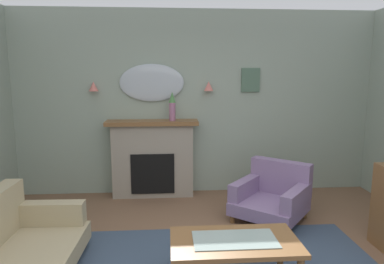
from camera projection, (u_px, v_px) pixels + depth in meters
name	position (u px, v px, depth m)	size (l,w,h in m)	color
wall_back	(196.00, 103.00, 5.34)	(6.45, 0.10, 2.79)	#93A393
fireplace	(153.00, 159.00, 5.21)	(1.36, 0.36, 1.16)	gray
mantel_vase_centre	(172.00, 106.00, 5.07)	(0.10, 0.10, 0.43)	#9E6084
wall_mirror	(152.00, 83.00, 5.16)	(0.96, 0.06, 0.56)	#B2BCC6
wall_sconce_left	(93.00, 86.00, 5.06)	(0.14, 0.14, 0.14)	#D17066
wall_sconce_right	(209.00, 86.00, 5.18)	(0.14, 0.14, 0.14)	#D17066
framed_picture	(251.00, 80.00, 5.27)	(0.28, 0.03, 0.36)	#4C6B56
coffee_table	(235.00, 246.00, 2.97)	(1.10, 0.60, 0.45)	brown
floral_couch	(0.00, 260.00, 2.86)	(0.91, 1.74, 0.76)	tan
armchair_beside_couch	(273.00, 195.00, 4.44)	(1.14, 1.14, 0.71)	gray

